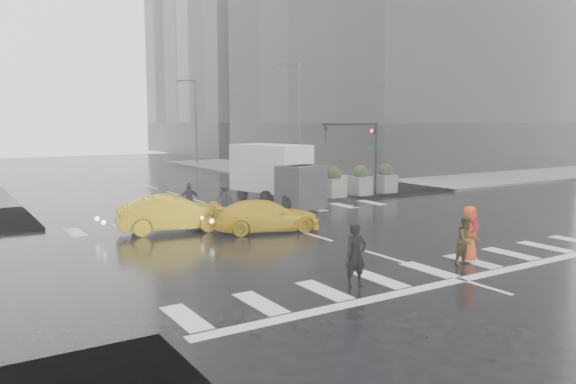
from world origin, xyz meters
TOP-DOWN VIEW (x-y plane):
  - ground at (0.00, 0.00)m, footprint 120.00×120.00m
  - sidewalk_ne at (19.50, 17.50)m, footprint 35.00×35.00m
  - building_ne_far at (29.00, 56.00)m, footprint 26.05×26.05m
  - road_markings at (0.00, 0.00)m, footprint 18.00×48.00m
  - traffic_signal_pole at (9.01, 8.01)m, footprint 4.45×0.42m
  - street_lamp_near at (10.87, 18.00)m, footprint 2.15×0.22m
  - street_lamp_far at (10.87, 38.00)m, footprint 2.15×0.22m
  - planter_west at (7.00, 8.20)m, footprint 1.10×1.10m
  - planter_mid at (9.00, 8.20)m, footprint 1.10×1.10m
  - planter_east at (11.00, 8.20)m, footprint 1.10×1.10m
  - pedestrian_black at (-2.99, -6.11)m, footprint 1.11×1.13m
  - pedestrian_brown at (1.51, -6.16)m, footprint 0.77×0.61m
  - pedestrian_orange at (2.13, -5.74)m, footprint 0.97×0.73m
  - pedestrian_far_a at (-2.45, 7.23)m, footprint 1.09×0.84m
  - pedestrian_far_b at (-0.65, 7.10)m, footprint 1.09×1.07m
  - taxi_mid at (-4.47, 4.05)m, footprint 4.83×2.46m
  - taxi_rear at (-1.18, 2.00)m, footprint 4.32×2.78m
  - box_truck at (3.21, 8.24)m, footprint 2.31×6.17m

SIDE VIEW (x-z plane):
  - ground at x=0.00m, z-range 0.00..0.00m
  - road_markings at x=0.00m, z-range 0.00..0.01m
  - sidewalk_ne at x=19.50m, z-range 0.00..0.15m
  - taxi_rear at x=-1.18m, z-range 0.00..1.31m
  - taxi_mid at x=-4.47m, z-range 0.00..1.52m
  - pedestrian_far_b at x=-0.65m, z-range 0.00..1.52m
  - pedestrian_brown at x=1.51m, z-range 0.00..1.58m
  - pedestrian_far_a at x=-2.45m, z-range 0.00..1.64m
  - pedestrian_orange at x=2.13m, z-range 0.00..1.81m
  - planter_west at x=7.00m, z-range 0.08..1.88m
  - planter_mid at x=9.00m, z-range 0.08..1.88m
  - planter_east at x=11.00m, z-range 0.08..1.88m
  - pedestrian_black at x=-2.99m, z-range 0.37..2.80m
  - box_truck at x=3.21m, z-range 0.11..3.39m
  - traffic_signal_pole at x=9.01m, z-range 0.97..5.47m
  - street_lamp_near at x=10.87m, z-range 0.45..9.45m
  - street_lamp_far at x=10.87m, z-range 0.45..9.45m
  - building_ne_far at x=29.00m, z-range -1.73..34.27m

